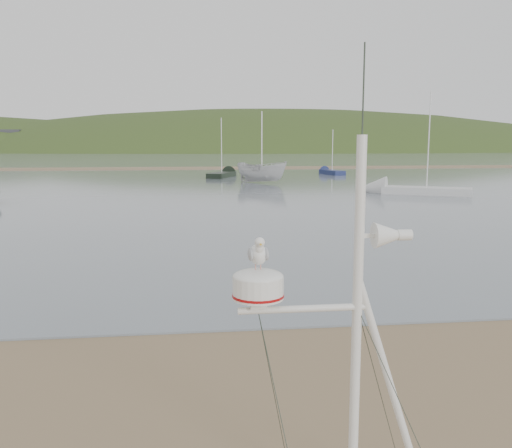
{
  "coord_description": "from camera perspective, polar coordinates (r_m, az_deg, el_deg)",
  "views": [
    {
      "loc": [
        1.09,
        -6.12,
        3.67
      ],
      "look_at": [
        1.95,
        1.0,
        2.58
      ],
      "focal_mm": 38.0,
      "sensor_mm": 36.0,
      "label": 1
    }
  ],
  "objects": [
    {
      "name": "sandbar",
      "position": [
        76.22,
        -7.76,
        5.85
      ],
      "size": [
        560.0,
        7.0,
        0.07
      ],
      "primitive_type": "cube",
      "color": "brown",
      "rests_on": "water"
    },
    {
      "name": "hill_ridge",
      "position": [
        242.88,
        -2.77,
        3.1
      ],
      "size": [
        620.0,
        180.0,
        80.0
      ],
      "color": "#2A3C18",
      "rests_on": "ground"
    },
    {
      "name": "boat_white",
      "position": [
        48.61,
        0.61,
        7.34
      ],
      "size": [
        2.72,
        2.71,
        5.08
      ],
      "primitive_type": "imported",
      "rotation": [
        0.0,
        0.0,
        0.92
      ],
      "color": "silver",
      "rests_on": "water"
    },
    {
      "name": "water",
      "position": [
        138.18,
        -7.41,
        7.04
      ],
      "size": [
        560.0,
        256.0,
        0.04
      ],
      "primitive_type": "cube",
      "color": "slate",
      "rests_on": "ground"
    },
    {
      "name": "mast_rig",
      "position": [
        5.54,
        9.86,
        -19.17
      ],
      "size": [
        2.01,
        2.15,
        4.54
      ],
      "color": "white",
      "rests_on": "ground"
    },
    {
      "name": "far_cottages",
      "position": [
        202.13,
        -6.44,
        8.67
      ],
      "size": [
        294.4,
        6.3,
        8.0
      ],
      "color": "silver",
      "rests_on": "ground"
    },
    {
      "name": "sailboat_white_near",
      "position": [
        39.97,
        14.38,
        3.52
      ],
      "size": [
        7.83,
        5.4,
        7.78
      ],
      "color": "silver",
      "rests_on": "ground"
    },
    {
      "name": "sailboat_dark_mid",
      "position": [
        58.38,
        -3.08,
        5.31
      ],
      "size": [
        4.02,
        6.8,
        6.65
      ],
      "color": "black",
      "rests_on": "ground"
    },
    {
      "name": "sailboat_blue_far",
      "position": [
        62.94,
        7.49,
        5.49
      ],
      "size": [
        2.43,
        5.54,
        5.41
      ],
      "color": "#161F4D",
      "rests_on": "ground"
    }
  ]
}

